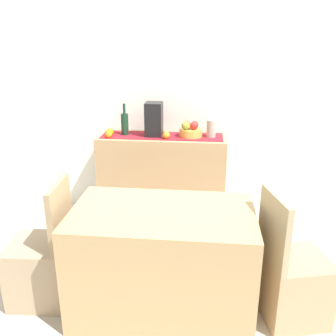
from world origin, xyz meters
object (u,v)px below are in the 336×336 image
object	(u,v)px
ceramic_vase	(211,129)
fruit_bowl	(191,132)
chair_near_window	(43,266)
chair_by_corner	(292,282)
dining_table	(163,260)
coffee_maker	(154,119)
sideboard_console	(162,178)
wine_bottle	(125,124)

from	to	relation	value
ceramic_vase	fruit_bowl	bearing A→B (deg)	180.00
chair_near_window	chair_by_corner	xyz separation A→B (m)	(1.72, -0.01, 0.00)
fruit_bowl	dining_table	world-z (taller)	fruit_bowl
fruit_bowl	dining_table	size ratio (longest dim) A/B	0.19
ceramic_vase	chair_by_corner	bearing A→B (deg)	-67.76
coffee_maker	fruit_bowl	bearing A→B (deg)	0.00
sideboard_console	fruit_bowl	distance (m)	0.56
wine_bottle	dining_table	xyz separation A→B (m)	(0.53, -1.36, -0.62)
fruit_bowl	chair_by_corner	world-z (taller)	fruit_bowl
coffee_maker	chair_near_window	world-z (taller)	coffee_maker
dining_table	wine_bottle	bearing A→B (deg)	111.45
dining_table	chair_near_window	bearing A→B (deg)	179.93
wine_bottle	coffee_maker	size ratio (longest dim) A/B	0.95
fruit_bowl	coffee_maker	world-z (taller)	coffee_maker
chair_by_corner	wine_bottle	bearing A→B (deg)	135.71
coffee_maker	dining_table	bearing A→B (deg)	-79.75
chair_near_window	chair_by_corner	world-z (taller)	same
ceramic_vase	chair_by_corner	distance (m)	1.63
dining_table	chair_by_corner	size ratio (longest dim) A/B	1.33
chair_by_corner	coffee_maker	bearing A→B (deg)	129.13
wine_bottle	chair_near_window	bearing A→B (deg)	-103.61
coffee_maker	dining_table	xyz separation A→B (m)	(0.24, -1.36, -0.67)
sideboard_console	ceramic_vase	distance (m)	0.71
fruit_bowl	coffee_maker	xyz separation A→B (m)	(-0.36, 0.00, 0.12)
fruit_bowl	chair_by_corner	bearing A→B (deg)	-61.16
sideboard_console	coffee_maker	distance (m)	0.61
sideboard_console	wine_bottle	xyz separation A→B (m)	(-0.37, 0.00, 0.56)
fruit_bowl	ceramic_vase	xyz separation A→B (m)	(0.19, 0.00, 0.04)
chair_near_window	coffee_maker	bearing A→B (deg)	65.56
sideboard_console	dining_table	distance (m)	1.37
fruit_bowl	coffee_maker	size ratio (longest dim) A/B	0.68
ceramic_vase	chair_by_corner	xyz separation A→B (m)	(0.56, -1.36, -0.70)
fruit_bowl	wine_bottle	world-z (taller)	wine_bottle
sideboard_console	chair_by_corner	xyz separation A→B (m)	(1.03, -1.36, -0.17)
ceramic_vase	dining_table	size ratio (longest dim) A/B	0.14
ceramic_vase	dining_table	bearing A→B (deg)	-102.68
sideboard_console	dining_table	bearing A→B (deg)	-82.99
chair_by_corner	ceramic_vase	bearing A→B (deg)	112.24
dining_table	coffee_maker	bearing A→B (deg)	100.25
ceramic_vase	coffee_maker	bearing A→B (deg)	180.00
wine_bottle	ceramic_vase	xyz separation A→B (m)	(0.84, 0.00, -0.03)
wine_bottle	dining_table	world-z (taller)	wine_bottle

